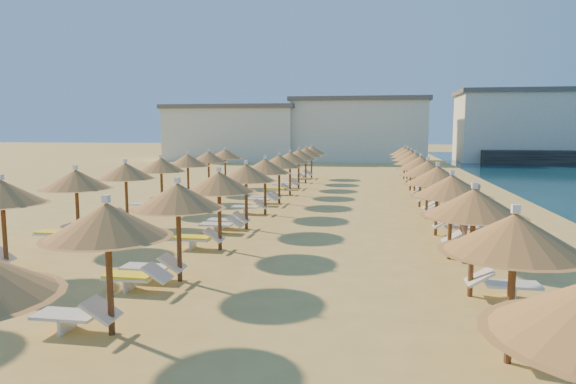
% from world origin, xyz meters
% --- Properties ---
extents(ground, '(220.00, 220.00, 0.00)m').
position_xyz_m(ground, '(0.00, 0.00, 0.00)').
color(ground, '#D7B15E').
rests_on(ground, ground).
extents(hotel_blocks, '(49.23, 10.77, 8.10)m').
position_xyz_m(hotel_blocks, '(2.71, 45.20, 3.70)').
color(hotel_blocks, white).
rests_on(hotel_blocks, ground).
extents(parasol_row_east, '(2.35, 39.56, 2.60)m').
position_xyz_m(parasol_row_east, '(4.19, 4.53, 2.09)').
color(parasol_row_east, brown).
rests_on(parasol_row_east, ground).
extents(parasol_row_west, '(2.35, 39.56, 2.60)m').
position_xyz_m(parasol_row_west, '(-2.74, 4.53, 2.09)').
color(parasol_row_west, brown).
rests_on(parasol_row_west, ground).
extents(parasol_row_inland, '(2.35, 26.03, 2.60)m').
position_xyz_m(parasol_row_inland, '(-7.56, 4.53, 2.09)').
color(parasol_row_inland, brown).
rests_on(parasol_row_inland, ground).
extents(loungers, '(14.73, 37.81, 0.66)m').
position_xyz_m(loungers, '(-0.93, 4.32, 0.34)').
color(loungers, silver).
rests_on(loungers, ground).
extents(beachgoer_b, '(0.83, 0.93, 1.57)m').
position_xyz_m(beachgoer_b, '(4.92, 2.04, 0.79)').
color(beachgoer_b, tan).
rests_on(beachgoer_b, ground).
extents(beachgoer_c, '(0.91, 0.87, 1.52)m').
position_xyz_m(beachgoer_c, '(5.14, 4.71, 0.76)').
color(beachgoer_c, tan).
rests_on(beachgoer_c, ground).
extents(beachgoer_a, '(0.46, 0.68, 1.82)m').
position_xyz_m(beachgoer_a, '(5.56, 3.35, 0.91)').
color(beachgoer_a, tan).
rests_on(beachgoer_a, ground).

